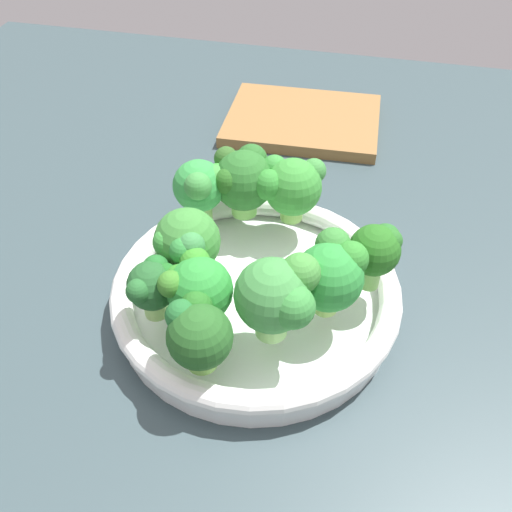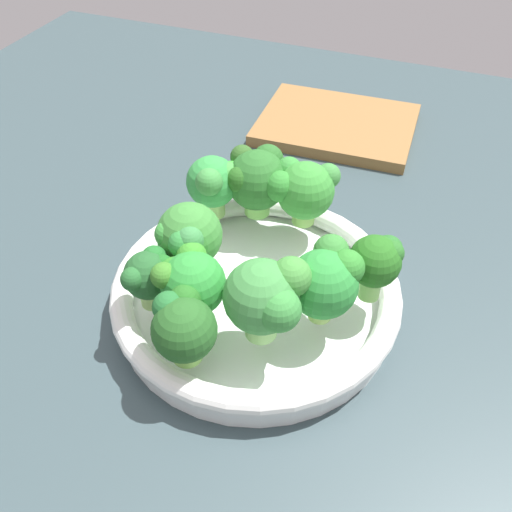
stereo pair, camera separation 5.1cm
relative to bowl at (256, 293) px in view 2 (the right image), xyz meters
The scene contains 13 objects.
ground_plane 4.01cm from the bowl, 107.62° to the right, with size 130.00×130.00×2.50cm, color #344549.
bowl is the anchor object (origin of this frame).
broccoli_floret_0 8.91cm from the bowl, 168.83° to the right, with size 6.07×6.56×7.40cm.
broccoli_floret_1 8.95cm from the bowl, 123.81° to the right, with size 6.13×6.03×6.49cm.
broccoli_floret_2 9.36cm from the bowl, 61.38° to the right, with size 6.88×6.39×7.75cm.
broccoli_floret_3 12.20cm from the bowl, 110.80° to the left, with size 6.64×7.30×7.32cm.
broccoli_floret_4 12.37cm from the bowl, 11.21° to the left, with size 4.69×5.00×6.63cm.
broccoli_floret_5 11.68cm from the bowl, 103.06° to the right, with size 5.62×6.02×6.04cm.
broccoli_floret_6 12.34cm from the bowl, 134.21° to the left, with size 5.80×5.95×6.90cm.
broccoli_floret_7 11.71cm from the bowl, 82.55° to the left, with size 6.51×6.00×6.96cm.
broccoli_floret_8 9.51cm from the bowl, 13.32° to the right, with size 6.11×6.80×7.11cm.
broccoli_floret_9 11.16cm from the bowl, 141.31° to the right, with size 4.34×5.09×5.66cm.
cutting_board 36.28cm from the bowl, 92.58° to the left, with size 21.60×16.93×1.60cm, color olive.
Camera 2 is at (14.22, -32.65, 41.67)cm, focal length 39.36 mm.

